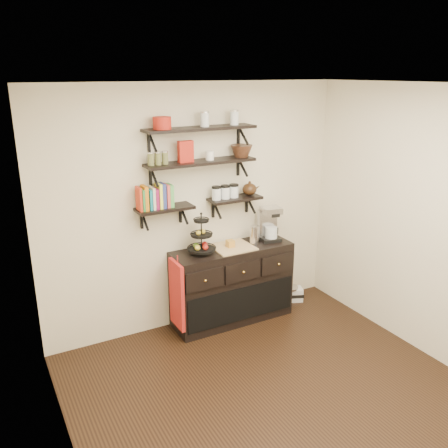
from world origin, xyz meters
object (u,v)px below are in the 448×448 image
coffee_maker (269,224)px  fruit_stand (202,240)px  radio (290,294)px  sideboard (232,284)px

coffee_maker → fruit_stand: bearing=-167.4°
radio → coffee_maker: bearing=-152.3°
sideboard → fruit_stand: size_ratio=3.13×
coffee_maker → radio: coffee_maker is taller
fruit_stand → coffee_maker: (0.89, 0.02, 0.04)m
fruit_stand → radio: fruit_stand is taller
sideboard → coffee_maker: (0.51, 0.03, 0.64)m
fruit_stand → radio: 1.58m
coffee_maker → radio: 1.07m
fruit_stand → sideboard: bearing=-0.4°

